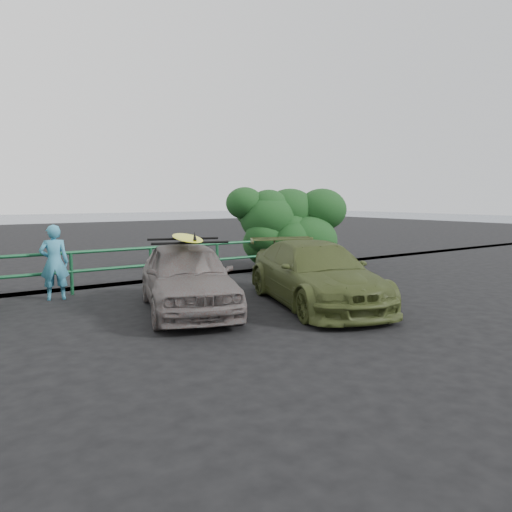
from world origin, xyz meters
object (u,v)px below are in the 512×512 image
(sedan, at_px, (187,277))
(guardrail, at_px, (113,269))
(man, at_px, (54,262))
(olive_vehicle, at_px, (316,274))
(surfboard, at_px, (187,238))

(sedan, bearing_deg, guardrail, 117.04)
(guardrail, height_order, man, man)
(guardrail, xyz_separation_m, man, (-1.46, -0.38, 0.33))
(guardrail, height_order, olive_vehicle, olive_vehicle)
(guardrail, bearing_deg, surfboard, -82.04)
(guardrail, distance_m, surfboard, 3.29)
(olive_vehicle, relative_size, man, 2.73)
(olive_vehicle, xyz_separation_m, man, (-4.41, 3.79, 0.18))
(man, xyz_separation_m, surfboard, (1.90, -2.74, 0.65))
(guardrail, relative_size, man, 8.27)
(sedan, height_order, surfboard, surfboard)
(guardrail, bearing_deg, man, -165.45)
(sedan, distance_m, surfboard, 0.79)
(man, distance_m, surfboard, 3.39)
(guardrail, distance_m, man, 1.55)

